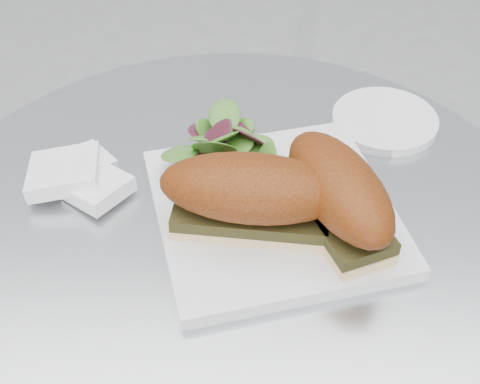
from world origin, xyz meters
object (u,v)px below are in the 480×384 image
(sandwich_left, at_px, (251,194))
(sandwich_right, at_px, (338,193))
(saucer, at_px, (385,120))
(plate, at_px, (274,211))

(sandwich_left, relative_size, sandwich_right, 1.03)
(sandwich_right, bearing_deg, saucer, 134.28)
(sandwich_left, bearing_deg, sandwich_right, 7.93)
(sandwich_left, bearing_deg, saucer, 55.24)
(sandwich_left, height_order, sandwich_right, same)
(plate, bearing_deg, sandwich_right, -21.77)
(plate, xyz_separation_m, sandwich_left, (-0.02, -0.03, 0.05))
(plate, height_order, sandwich_right, sandwich_right)
(sandwich_left, xyz_separation_m, sandwich_right, (0.09, 0.00, 0.00))
(saucer, bearing_deg, plate, -130.55)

